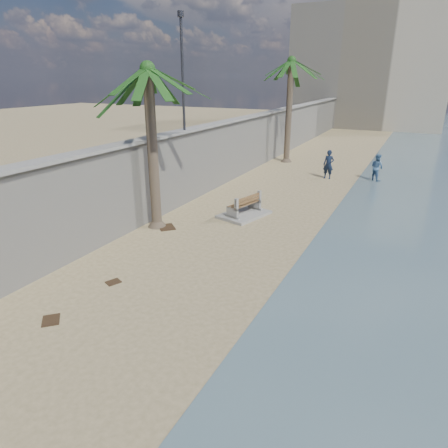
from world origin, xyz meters
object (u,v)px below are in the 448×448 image
(palm_back, at_px, (292,62))
(person_b, at_px, (377,166))
(palm_mid, at_px, (148,71))
(person_a, at_px, (329,162))
(bench_far, at_px, (244,207))

(palm_back, xyz_separation_m, person_b, (6.73, -3.10, -6.05))
(palm_mid, relative_size, person_a, 3.52)
(person_a, bearing_deg, bench_far, -98.08)
(bench_far, bearing_deg, person_b, 64.65)
(bench_far, height_order, person_b, person_b)
(palm_mid, distance_m, palm_back, 15.75)
(palm_mid, bearing_deg, person_b, 59.66)
(palm_back, bearing_deg, bench_far, -80.53)
(palm_mid, relative_size, palm_back, 0.91)
(person_a, distance_m, person_b, 2.89)
(bench_far, xyz_separation_m, person_a, (1.84, 8.87, 0.60))
(palm_back, height_order, person_a, palm_back)
(person_a, bearing_deg, palm_back, 138.92)
(palm_back, relative_size, person_a, 3.89)
(palm_mid, bearing_deg, person_a, 68.57)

